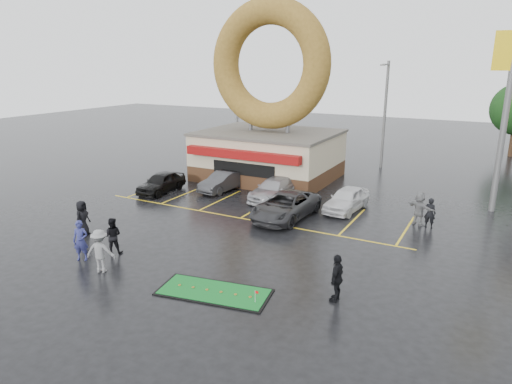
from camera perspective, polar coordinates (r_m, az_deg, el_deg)
The scene contains 19 objects.
ground at distance 24.28m, azimuth -6.02°, elevation -5.59°, with size 120.00×120.00×0.00m, color black.
donut_shop at distance 35.59m, azimuth 1.60°, elevation 8.80°, with size 10.20×8.70×13.50m.
shell_sign at distance 30.60m, azimuth 29.10°, elevation 11.18°, with size 2.20×0.36×10.60m.
streetlight_left at distance 44.96m, azimuth -2.44°, elevation 10.69°, with size 0.40×2.21×9.00m.
streetlight_mid at distance 40.68m, azimuth 15.79°, elevation 9.56°, with size 0.40×2.21×9.00m.
car_black at distance 32.82m, azimuth -11.76°, elevation 1.19°, with size 1.68×4.18×1.42m, color black.
car_dgrey at distance 32.59m, azimuth -4.15°, elevation 1.33°, with size 1.45×4.15×1.37m, color #323235.
car_silver at distance 30.53m, azimuth 2.27°, elevation 0.37°, with size 1.93×4.75×1.38m, color #A6A6AB.
car_grey at distance 26.82m, azimuth 3.75°, elevation -1.73°, with size 2.50×5.42×1.51m, color #2E2E30.
car_white at distance 28.69m, azimuth 11.28°, elevation -0.89°, with size 1.70×4.23×1.44m, color silver.
person_blue at distance 22.59m, azimuth -21.07°, elevation -5.69°, with size 0.70×0.46×1.92m, color navy.
person_blackjkt at distance 22.90m, azimuth -17.50°, elevation -5.24°, with size 0.87×0.67×1.78m, color black.
person_hoodie at distance 21.06m, azimuth -18.89°, elevation -6.99°, with size 1.26×0.73×1.95m, color gray.
person_bystander at distance 25.76m, azimuth -20.89°, elevation -3.06°, with size 0.93×0.60×1.90m, color black.
person_cameraman at distance 17.94m, azimuth 10.08°, elevation -10.52°, with size 1.12×0.46×1.90m, color black.
person_walker_near at distance 27.19m, azimuth 19.76°, elevation -1.95°, with size 1.78×0.57×1.92m, color gray.
person_walker_far at distance 26.95m, azimuth 20.91°, elevation -2.46°, with size 0.62×0.41×1.71m, color black.
dumpster at distance 36.39m, azimuth -6.61°, elevation 2.76°, with size 1.80×1.20×1.30m, color #173C1C.
putting_green at distance 18.70m, azimuth -5.27°, elevation -12.33°, with size 4.76×2.67×0.56m.
Camera 1 is at (12.89, -18.57, 8.86)m, focal length 32.00 mm.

